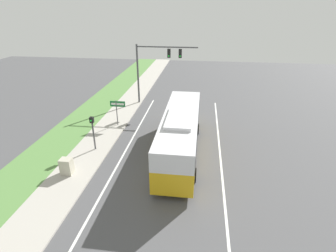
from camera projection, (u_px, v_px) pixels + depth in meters
The scene contains 10 objects.
ground_plane at pixel (166, 178), 16.99m from camera, with size 80.00×80.00×0.00m, color #4C4C4F.
sidewalk at pixel (76, 170), 17.70m from camera, with size 2.80×80.00×0.12m.
grass_verge at pixel (32, 167), 18.09m from camera, with size 3.60×80.00×0.10m.
lane_divider_near at pixel (113, 173), 17.42m from camera, with size 0.14×30.00×0.01m.
lane_divider_far at pixel (223, 182), 16.56m from camera, with size 0.14×30.00×0.01m.
bus at pixel (180, 131), 19.12m from camera, with size 2.65×11.09×3.35m.
signal_gantry at pixel (155, 62), 27.87m from camera, with size 6.53×0.41×6.52m.
pedestrian_signal at pixel (93, 128), 19.43m from camera, with size 0.28×0.34×2.78m.
street_sign at pixel (117, 108), 23.59m from camera, with size 1.39×0.08×2.47m.
utility_cabinet at pixel (67, 166), 17.01m from camera, with size 0.75×0.60×1.09m.
Camera 1 is at (1.93, -13.89, 10.17)m, focal length 28.00 mm.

